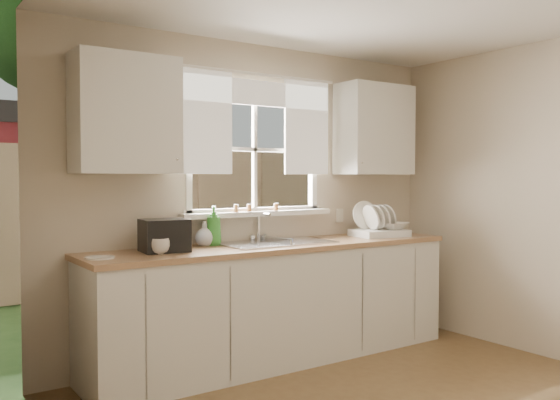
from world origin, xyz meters
TOP-DOWN VIEW (x-y plane):
  - room_walls at (0.00, -0.07)m, footprint 3.62×4.02m
  - window at (0.00, 2.00)m, footprint 1.38×0.16m
  - curtains at (0.00, 1.95)m, footprint 1.50×0.03m
  - base_cabinets at (0.00, 1.68)m, footprint 3.00×0.62m
  - countertop at (0.00, 1.68)m, footprint 3.04×0.65m
  - upper_cabinet_left at (-1.15, 1.82)m, footprint 0.70×0.33m
  - upper_cabinet_right at (1.15, 1.82)m, footprint 0.70×0.33m
  - wall_outlet at (0.88, 1.99)m, footprint 0.08×0.01m
  - sill_jars at (-0.05, 1.94)m, footprint 0.42×0.04m
  - backyard at (0.58, 8.42)m, footprint 20.00×10.00m
  - sink at (0.00, 1.71)m, footprint 0.88×0.52m
  - dish_rack at (1.04, 1.66)m, footprint 0.48×0.39m
  - bowl at (1.17, 1.61)m, footprint 0.26×0.26m
  - soap_bottle_a at (-0.46, 1.86)m, footprint 0.15×0.15m
  - soap_bottle_b at (-0.73, 1.81)m, footprint 0.11×0.11m
  - soap_bottle_c at (-0.53, 1.88)m, footprint 0.18×0.18m
  - saucer at (-1.40, 1.63)m, footprint 0.18×0.18m
  - cup at (-1.00, 1.63)m, footprint 0.17×0.17m
  - black_appliance at (-0.92, 1.73)m, footprint 0.34×0.30m

SIDE VIEW (x-z plane):
  - base_cabinets at x=0.00m, z-range 0.00..0.87m
  - sink at x=0.00m, z-range 0.64..1.04m
  - countertop at x=0.00m, z-range 0.87..0.91m
  - saucer at x=-1.40m, z-range 0.91..0.92m
  - cup at x=-1.00m, z-range 0.91..1.02m
  - dish_rack at x=1.04m, z-range 0.83..1.14m
  - bowl at x=1.17m, z-range 0.97..1.03m
  - soap_bottle_c at x=-0.53m, z-range 0.91..1.09m
  - soap_bottle_b at x=-0.73m, z-range 0.91..1.11m
  - black_appliance at x=-0.92m, z-range 0.91..1.14m
  - soap_bottle_a at x=-0.46m, z-range 0.91..1.21m
  - wall_outlet at x=0.88m, z-range 1.02..1.14m
  - sill_jars at x=-0.05m, z-range 1.15..1.21m
  - room_walls at x=0.00m, z-range -0.01..2.49m
  - window at x=0.00m, z-range 0.95..2.02m
  - upper_cabinet_left at x=-1.15m, z-range 1.45..2.25m
  - upper_cabinet_right at x=1.15m, z-range 1.45..2.25m
  - curtains at x=0.00m, z-range 1.53..2.34m
  - backyard at x=0.58m, z-range 0.40..6.53m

